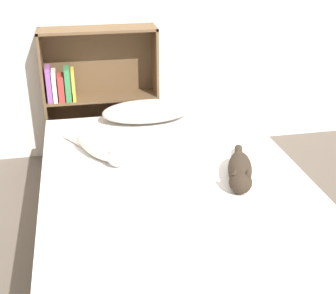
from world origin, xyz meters
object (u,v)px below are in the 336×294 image
at_px(cat_dark, 240,171).
at_px(bookshelf, 96,93).
at_px(bed, 173,208).
at_px(pillow, 146,111).
at_px(cat_light, 100,147).

distance_m(cat_dark, bookshelf, 1.58).
distance_m(bed, cat_dark, 0.48).
height_order(pillow, cat_dark, pillow).
bearing_deg(pillow, bookshelf, 129.00).
bearing_deg(bed, cat_dark, -23.02).
distance_m(cat_light, cat_dark, 0.87).
distance_m(pillow, bookshelf, 0.54).
relative_size(cat_light, cat_dark, 1.01).
bearing_deg(cat_dark, cat_light, -102.41).
xyz_separation_m(bed, pillow, (-0.02, 0.84, 0.31)).
bearing_deg(bookshelf, cat_dark, -63.04).
xyz_separation_m(pillow, cat_light, (-0.37, -0.54, -0.00)).
height_order(bed, cat_light, cat_light).
bearing_deg(cat_light, pillow, 114.21).
xyz_separation_m(pillow, cat_dark, (0.37, -0.99, -0.02)).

